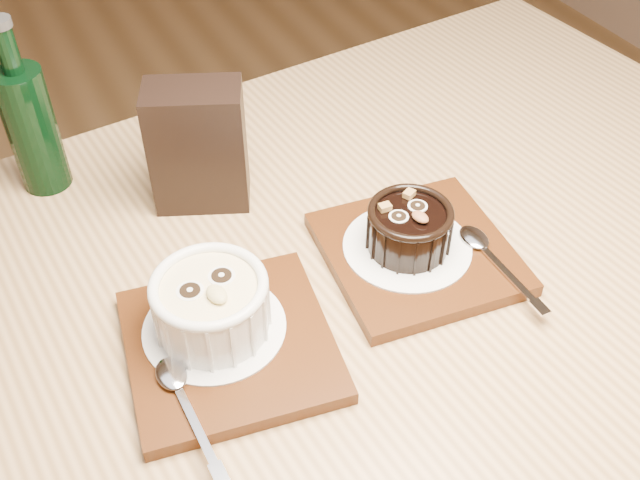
% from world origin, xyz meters
% --- Properties ---
extents(table, '(1.27, 0.91, 0.75)m').
position_xyz_m(table, '(0.19, -0.21, 0.66)').
color(table, '#986F42').
rests_on(table, ground).
extents(tray_left, '(0.21, 0.21, 0.01)m').
position_xyz_m(tray_left, '(0.07, -0.23, 0.76)').
color(tray_left, '#4D240C').
rests_on(tray_left, table).
extents(doily_left, '(0.13, 0.13, 0.00)m').
position_xyz_m(doily_left, '(0.06, -0.21, 0.77)').
color(doily_left, white).
rests_on(doily_left, tray_left).
extents(ramekin_white, '(0.10, 0.10, 0.06)m').
position_xyz_m(ramekin_white, '(0.06, -0.21, 0.80)').
color(ramekin_white, white).
rests_on(ramekin_white, doily_left).
extents(spoon_left, '(0.03, 0.13, 0.01)m').
position_xyz_m(spoon_left, '(0.01, -0.28, 0.77)').
color(spoon_left, silver).
rests_on(spoon_left, tray_left).
extents(tray_right, '(0.20, 0.20, 0.01)m').
position_xyz_m(tray_right, '(0.28, -0.20, 0.76)').
color(tray_right, '#4D240C').
rests_on(tray_right, table).
extents(doily_right, '(0.13, 0.13, 0.00)m').
position_xyz_m(doily_right, '(0.27, -0.20, 0.77)').
color(doily_right, white).
rests_on(doily_right, tray_right).
extents(ramekin_dark, '(0.08, 0.08, 0.05)m').
position_xyz_m(ramekin_dark, '(0.27, -0.20, 0.79)').
color(ramekin_dark, black).
rests_on(ramekin_dark, doily_right).
extents(spoon_right, '(0.03, 0.13, 0.01)m').
position_xyz_m(spoon_right, '(0.34, -0.25, 0.77)').
color(spoon_right, silver).
rests_on(spoon_right, tray_right).
extents(condiment_stand, '(0.12, 0.09, 0.14)m').
position_xyz_m(condiment_stand, '(0.13, -0.01, 0.82)').
color(condiment_stand, black).
rests_on(condiment_stand, table).
extents(green_bottle, '(0.05, 0.05, 0.20)m').
position_xyz_m(green_bottle, '(-0.02, 0.09, 0.83)').
color(green_bottle, black).
rests_on(green_bottle, table).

